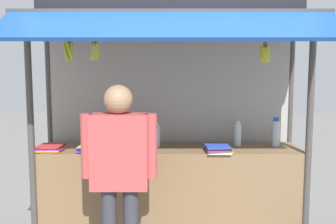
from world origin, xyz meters
The scene contains 15 objects.
stall_counter centered at (0.00, 0.00, 0.48)m, with size 2.51×0.55×0.96m, color olive.
stall_structure centered at (0.00, 0.05, 1.53)m, with size 2.71×1.35×2.58m.
water_bottle_left centered at (-0.13, 0.03, 1.07)m, with size 0.07×0.07×0.24m.
water_bottle_rear_center centered at (-0.81, 0.09, 1.08)m, with size 0.07×0.07×0.26m.
water_bottle_front_right centered at (-0.69, 0.05, 1.09)m, with size 0.08×0.08×0.28m.
water_bottle_mid_left centered at (1.05, 0.09, 1.09)m, with size 0.08×0.08×0.28m.
water_bottle_far_left centered at (-0.50, 0.03, 1.08)m, with size 0.07×0.07×0.27m.
water_bottle_back_right centered at (0.67, 0.10, 1.08)m, with size 0.07×0.07×0.25m.
magazine_stack_front_left centered at (-1.12, -0.14, 0.99)m, with size 0.25×0.28×0.05m.
magazine_stack_center centered at (0.45, -0.19, 0.99)m, with size 0.25×0.26×0.06m.
magazine_stack_far_right centered at (-0.75, -0.15, 0.99)m, with size 0.23×0.26×0.06m.
banana_bunch_inner_right centered at (-0.86, -0.38, 1.88)m, with size 0.10×0.10×0.30m.
banana_bunch_inner_left centered at (-0.64, -0.37, 1.88)m, with size 0.10×0.10×0.30m.
banana_bunch_rightmost centered at (0.81, -0.38, 1.86)m, with size 0.11×0.11×0.31m.
vendor_person centered at (-0.41, -0.69, 0.97)m, with size 0.61×0.23×1.62m.
Camera 1 is at (-0.02, -3.96, 1.82)m, focal length 44.51 mm.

